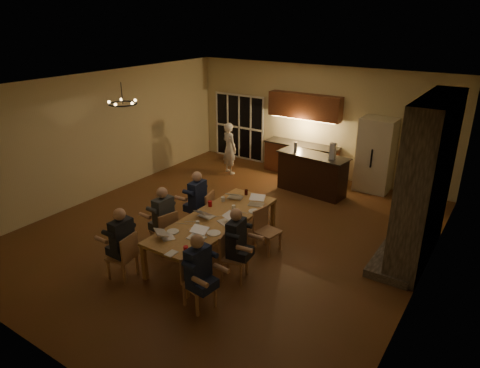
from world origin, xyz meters
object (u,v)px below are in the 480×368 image
Objects in this scene: plate_near at (214,233)px; chair_left_near at (122,256)px; redcup_near at (186,249)px; plate_left at (173,232)px; chair_left_mid at (164,231)px; mug_front at (198,223)px; chair_left_far at (202,211)px; laptop_d at (226,218)px; person_left_near at (123,243)px; person_left_far at (198,201)px; refrigerator at (375,155)px; redcup_mid at (210,204)px; bar_island at (312,174)px; laptop_f at (256,200)px; can_cola at (246,192)px; can_silver at (196,229)px; laptop_a at (167,232)px; can_right at (238,216)px; standing_person at (229,148)px; chair_right_far at (268,231)px; mug_mid at (234,207)px; plate_far at (254,211)px; bar_blender at (333,151)px; laptop_e at (235,193)px; person_right_mid at (236,244)px; laptop_b at (196,233)px; dining_table at (215,235)px; mug_back at (223,199)px; person_right_near at (198,273)px; person_left_mid at (164,219)px; chandelier at (123,104)px; bar_bottle at (296,147)px.

chair_left_near is at bearing -136.71° from plate_near.
redcup_near reaches higher than plate_left.
mug_front is (0.81, 0.10, 0.36)m from chair_left_mid.
laptop_d is at bearing 45.00° from chair_left_far.
person_left_near and person_left_far have the same top height.
refrigerator reaches higher than mug_front.
chair_left_mid is 7.42× the size of redcup_mid.
bar_island reaches higher than laptop_f.
laptop_f is at bearing -35.02° from can_cola.
person_left_near is 11.50× the size of can_silver.
person_left_near is at bearing 74.66° from laptop_a.
laptop_d is 0.31m from can_right.
standing_person is 4.08m from redcup_mid.
chair_right_far reaches higher than can_cola.
refrigerator is 16.67× the size of redcup_mid.
plate_far is at bearing 20.65° from mug_mid.
bar_blender is at bearing 82.82° from can_right.
standing_person is 5.23m from can_silver.
laptop_e reaches higher than mug_front.
chair_left_mid is 1.77m from person_right_mid.
laptop_b is 2.19m from can_cola.
laptop_d is at bearing -99.46° from bar_blender.
laptop_d is at bearing 148.42° from chair_right_far.
dining_table is 0.77m from can_silver.
bar_blender is at bearing 61.83° from laptop_f.
standing_person reaches higher than chair_left_far.
redcup_near is (0.46, -0.88, 0.01)m from mug_front.
redcup_mid is at bearing 59.16° from laptop_e.
plate_left is at bearing 145.55° from person_left_near.
chair_right_far is 1.55m from can_silver.
dining_table is 2.24× the size of person_right_mid.
laptop_d is 3.20× the size of mug_back.
laptop_f is (1.19, 0.38, 0.42)m from chair_left_far.
standing_person is 5.29m from plate_left.
bar_blender reaches higher than laptop_a.
laptop_d is (-0.59, 1.58, 0.17)m from person_right_near.
can_cola reaches higher than dining_table.
person_left_mid reaches higher than laptop_d.
chair_left_near is at bearing -117.78° from dining_table.
person_left_mid reaches higher than redcup_mid.
standing_person is 4.86× the size of laptop_e.
person_left_mid is 4.72m from standing_person.
chair_left_mid is 0.64× the size of person_right_mid.
can_right is at bearing 137.59° from chair_left_near.
laptop_a is 2.67× the size of can_silver.
laptop_a is 2.67× the size of can_right.
person_left_mid is 4.31× the size of laptop_d.
mug_mid is (0.97, 1.08, 0.36)m from chair_left_mid.
person_left_near is 1.73m from person_right_near.
chandelier is 4.71m from bar_bottle.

